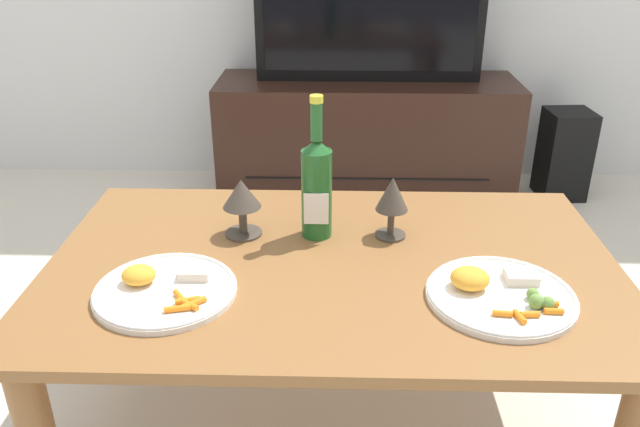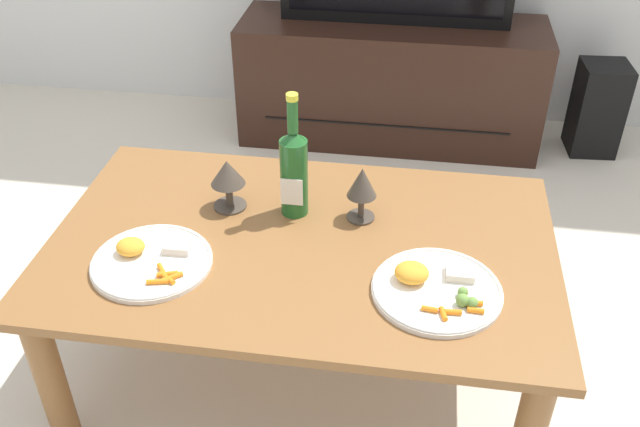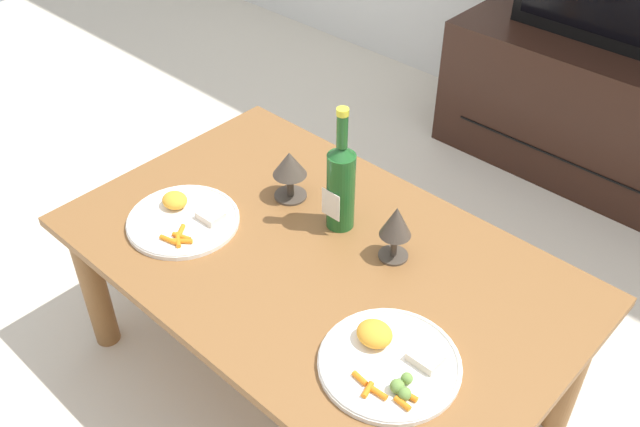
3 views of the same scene
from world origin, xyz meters
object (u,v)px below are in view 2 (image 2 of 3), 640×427
wine_bottle (294,169)px  dinner_plate_right (436,288)px  floor_speaker (597,108)px  tv_stand (390,82)px  goblet_right (362,185)px  dining_table (302,264)px  goblet_left (228,176)px  dinner_plate_left (151,260)px

wine_bottle → dinner_plate_right: wine_bottle is taller
floor_speaker → tv_stand: bearing=176.3°
goblet_right → wine_bottle: bearing=179.0°
dining_table → dinner_plate_right: bearing=-23.2°
dining_table → floor_speaker: (1.00, 1.44, -0.20)m
floor_speaker → wine_bottle: 1.73m
floor_speaker → goblet_left: goblet_left is taller
tv_stand → floor_speaker: (0.87, 0.01, -0.06)m
dining_table → tv_stand: 1.45m
goblet_right → dinner_plate_right: size_ratio=0.51×
dinner_plate_right → dining_table: bearing=156.8°
wine_bottle → tv_stand: bearing=82.6°
wine_bottle → dinner_plate_right: size_ratio=1.14×
tv_stand → wine_bottle: (-0.17, -1.31, 0.34)m
goblet_left → dinner_plate_left: size_ratio=0.49×
floor_speaker → goblet_right: goblet_right is taller
floor_speaker → goblet_left: 1.84m
tv_stand → wine_bottle: size_ratio=3.76×
floor_speaker → wine_bottle: size_ratio=1.16×
dining_table → dinner_plate_left: (-0.34, -0.14, 0.09)m
dining_table → goblet_left: size_ratio=8.92×
tv_stand → goblet_right: goblet_right is taller
dinner_plate_left → goblet_right: bearing=29.1°
wine_bottle → goblet_right: bearing=-1.0°
floor_speaker → dinner_plate_left: bearing=-134.4°
goblet_left → goblet_right: 0.35m
wine_bottle → floor_speaker: bearing=51.7°
tv_stand → floor_speaker: size_ratio=3.25×
dinner_plate_left → goblet_left: bearing=64.8°
floor_speaker → goblet_right: (-0.87, -1.32, 0.37)m
dining_table → wine_bottle: size_ratio=3.71×
dinner_plate_left → dining_table: bearing=22.8°
floor_speaker → goblet_left: (-1.22, -1.32, 0.37)m
floor_speaker → goblet_right: bearing=-127.5°
wine_bottle → goblet_left: 0.18m
dinner_plate_left → floor_speaker: bearing=49.8°
dining_table → floor_speaker: 1.77m
goblet_right → dinner_plate_left: goblet_right is taller
wine_bottle → goblet_left: size_ratio=2.41×
goblet_left → dinner_plate_right: bearing=-25.8°
tv_stand → wine_bottle: wine_bottle is taller
goblet_right → floor_speaker: bearing=56.7°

